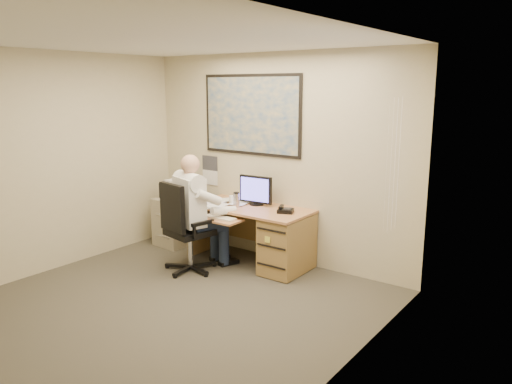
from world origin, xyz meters
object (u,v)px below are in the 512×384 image
Objects in this scene: filing_cabinet at (178,217)px; person at (191,213)px; desk at (272,234)px; office_chair at (188,246)px.

person reaches higher than filing_cabinet.
filing_cabinet is 1.16m from person.
office_chair is (-0.76, -0.74, -0.11)m from desk.
desk and office_chair have the same top height.
filing_cabinet is at bearing 162.62° from person.
person is (-0.77, -0.66, 0.29)m from desk.
office_chair is at bearing -135.72° from desk.
desk is at bearing 59.16° from person.
office_chair is 0.41m from person.
desk is at bearing 5.20° from filing_cabinet.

